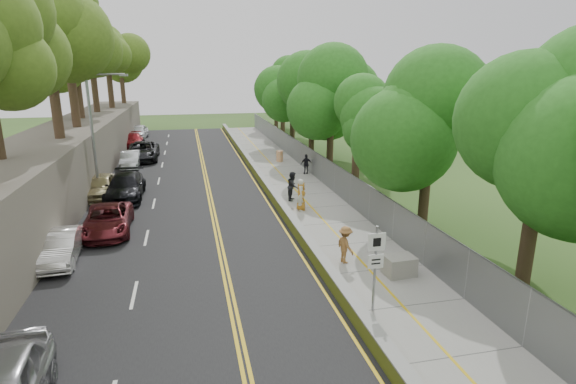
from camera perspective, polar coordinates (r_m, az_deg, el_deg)
name	(u,v)px	position (r m, az deg, el deg)	size (l,w,h in m)	color
ground	(319,277)	(18.64, 3.98, -10.67)	(140.00, 140.00, 0.00)	#33511E
road	(183,190)	(32.07, -13.15, 0.25)	(11.20, 66.00, 0.04)	black
sidewalk	(294,184)	(32.92, 0.80, 1.06)	(4.20, 66.00, 0.05)	gray
jersey_barrier	(263,182)	(32.41, -3.16, 1.31)	(0.42, 66.00, 0.60)	#C5E82D
rock_embankment	(53,168)	(32.77, -27.67, 2.75)	(5.00, 66.00, 4.00)	#595147
chainlink_fence	(322,169)	(33.24, 4.33, 2.88)	(0.04, 66.00, 2.00)	slate
trees_embankment	(42,28)	(32.13, -28.73, 17.75)	(6.40, 66.00, 13.00)	#567B22
trees_fenceside	(355,86)	(33.24, 8.53, 13.20)	(7.00, 66.00, 14.00)	#2F7E22
streetlight	(96,127)	(30.72, -23.23, 7.55)	(2.52, 0.22, 8.00)	gray
signpost	(376,259)	(15.59, 11.06, -8.41)	(0.62, 0.09, 3.10)	gray
construction_barrel	(280,156)	(40.70, -1.06, 4.58)	(0.60, 0.60, 0.98)	orange
concrete_block	(399,265)	(19.04, 13.95, -9.05)	(1.20, 0.90, 0.80)	gray
car_1	(60,247)	(21.97, -27.00, -6.23)	(1.43, 4.09, 1.35)	silver
car_2	(108,220)	(24.75, -21.94, -3.29)	(2.27, 4.93, 1.37)	#5B191E
car_3	(125,187)	(30.72, -19.96, 0.62)	(2.22, 5.46, 1.59)	black
car_4	(100,186)	(31.53, -22.71, 0.67)	(1.83, 4.54, 1.55)	tan
car_5	(130,160)	(40.43, -19.37, 3.91)	(1.47, 4.22, 1.39)	silver
car_6	(143,151)	(43.47, -17.98, 4.97)	(2.75, 5.96, 1.66)	black
car_7	(133,140)	(51.06, -19.08, 6.21)	(2.04, 5.01, 1.46)	maroon
car_8	(138,132)	(57.05, -18.47, 7.25)	(1.96, 4.86, 1.66)	white
painter_0	(301,196)	(26.54, 1.67, -0.51)	(0.84, 0.55, 1.72)	#C67F24
painter_1	(301,195)	(26.44, 1.71, -0.36)	(0.69, 0.46, 1.91)	silver
painter_2	(293,186)	(28.50, 0.62, 0.75)	(0.90, 0.70, 1.85)	black
painter_3	(345,245)	(19.58, 7.29, -6.65)	(1.06, 0.61, 1.64)	olive
person_far	(306,164)	(35.77, 2.34, 3.55)	(0.93, 0.39, 1.59)	black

